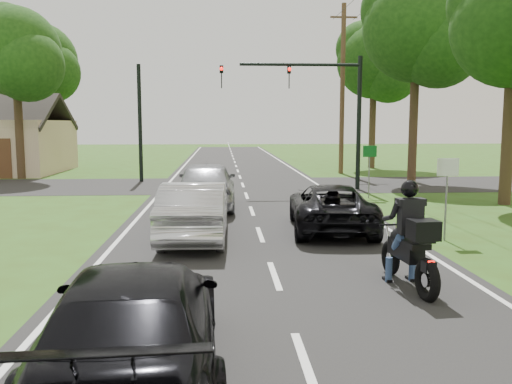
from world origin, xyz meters
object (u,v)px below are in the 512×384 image
(traffic_signal, at_px, (319,98))
(sign_green, at_px, (370,159))
(motorcycle_rider, at_px, (410,246))
(dark_suv, at_px, (331,207))
(dark_car_behind, at_px, (135,322))
(utility_pole_far, at_px, (342,88))
(silver_sedan, at_px, (195,211))
(sign_white, at_px, (447,179))
(silver_suv, at_px, (207,184))

(traffic_signal, relative_size, sign_green, 3.00)
(motorcycle_rider, height_order, dark_suv, motorcycle_rider)
(dark_car_behind, distance_m, traffic_signal, 19.33)
(utility_pole_far, bearing_deg, dark_car_behind, -107.43)
(dark_car_behind, bearing_deg, silver_sedan, -95.47)
(dark_suv, height_order, sign_white, sign_white)
(traffic_signal, bearing_deg, utility_pole_far, 70.32)
(traffic_signal, xyz_separation_m, sign_green, (1.56, -3.02, -2.54))
(motorcycle_rider, relative_size, dark_car_behind, 0.48)
(traffic_signal, height_order, sign_green, traffic_signal)
(silver_sedan, relative_size, sign_green, 2.15)
(sign_white, distance_m, sign_green, 8.00)
(motorcycle_rider, distance_m, silver_suv, 10.43)
(motorcycle_rider, xyz_separation_m, dark_suv, (-0.36, 5.44, -0.12))
(silver_sedan, bearing_deg, sign_white, 177.19)
(utility_pole_far, xyz_separation_m, sign_white, (-1.50, -19.02, -3.49))
(dark_suv, relative_size, sign_white, 2.22)
(dark_suv, distance_m, silver_suv, 5.54)
(dark_suv, distance_m, sign_white, 3.22)
(dark_suv, bearing_deg, sign_white, 155.09)
(dark_suv, bearing_deg, motorcycle_rider, 98.70)
(motorcycle_rider, relative_size, silver_sedan, 0.51)
(motorcycle_rider, distance_m, sign_white, 4.61)
(dark_suv, bearing_deg, dark_car_behind, 70.02)
(motorcycle_rider, xyz_separation_m, sign_white, (2.31, 3.90, 0.81))
(silver_suv, relative_size, sign_white, 2.35)
(silver_sedan, bearing_deg, sign_green, -129.90)
(sign_white, bearing_deg, silver_suv, 137.41)
(sign_white, bearing_deg, motorcycle_rider, -120.66)
(traffic_signal, relative_size, utility_pole_far, 0.64)
(dark_car_behind, xyz_separation_m, sign_white, (6.74, 7.23, 0.89))
(dark_suv, relative_size, silver_sedan, 1.03)
(sign_green, bearing_deg, sign_white, -91.43)
(dark_car_behind, bearing_deg, utility_pole_far, -110.54)
(sign_white, height_order, sign_green, same)
(motorcycle_rider, bearing_deg, sign_white, 54.53)
(sign_green, bearing_deg, motorcycle_rider, -101.93)
(motorcycle_rider, bearing_deg, sign_green, 73.26)
(silver_sedan, relative_size, traffic_signal, 0.71)
(utility_pole_far, bearing_deg, motorcycle_rider, -99.45)
(silver_sedan, relative_size, silver_suv, 0.91)
(silver_suv, bearing_deg, traffic_signal, -132.11)
(silver_suv, bearing_deg, motorcycle_rider, 113.06)
(dark_suv, xyz_separation_m, sign_green, (2.87, 6.47, 0.93))
(dark_car_behind, xyz_separation_m, traffic_signal, (5.38, 18.25, 3.43))
(silver_sedan, bearing_deg, traffic_signal, -114.18)
(sign_green, bearing_deg, dark_car_behind, -114.50)
(silver_sedan, height_order, dark_car_behind, silver_sedan)
(dark_car_behind, height_order, sign_white, sign_white)
(silver_sedan, distance_m, utility_pole_far, 20.62)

